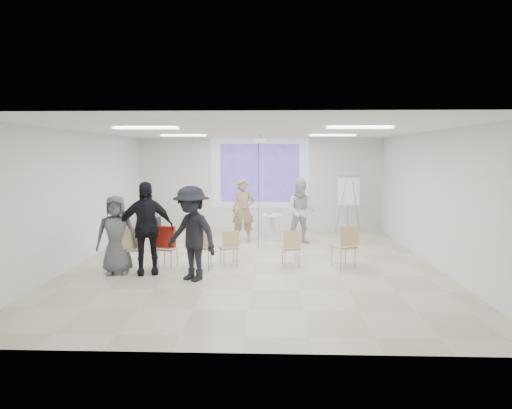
{
  "coord_description": "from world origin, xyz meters",
  "views": [
    {
      "loc": [
        0.35,
        -9.6,
        2.5
      ],
      "look_at": [
        0.0,
        0.8,
        1.25
      ],
      "focal_mm": 30.0,
      "sensor_mm": 36.0,
      "label": 1
    }
  ],
  "objects_px": {
    "audience_mid": "(192,227)",
    "chair_center": "(229,245)",
    "chair_right_inner": "(291,245)",
    "audience_left": "(145,221)",
    "chair_left_inner": "(201,244)",
    "av_cart": "(152,223)",
    "audience_outer": "(116,230)",
    "chair_far_left": "(130,246)",
    "pedestal_table": "(272,226)",
    "player_right": "(302,208)",
    "flipchart_easel": "(349,191)",
    "laptop": "(201,245)",
    "chair_right_far": "(346,243)",
    "chair_left_mid": "(166,246)",
    "player_left": "(243,206)"
  },
  "relations": [
    {
      "from": "audience_mid",
      "to": "chair_center",
      "type": "bearing_deg",
      "value": 93.58
    },
    {
      "from": "chair_right_inner",
      "to": "audience_left",
      "type": "distance_m",
      "value": 3.16
    },
    {
      "from": "chair_left_inner",
      "to": "chair_center",
      "type": "distance_m",
      "value": 0.68
    },
    {
      "from": "chair_right_inner",
      "to": "av_cart",
      "type": "distance_m",
      "value": 5.75
    },
    {
      "from": "chair_left_inner",
      "to": "chair_right_inner",
      "type": "bearing_deg",
      "value": 8.21
    },
    {
      "from": "audience_left",
      "to": "audience_outer",
      "type": "xyz_separation_m",
      "value": [
        -0.61,
        -0.02,
        -0.19
      ]
    },
    {
      "from": "audience_outer",
      "to": "av_cart",
      "type": "distance_m",
      "value": 4.63
    },
    {
      "from": "chair_far_left",
      "to": "chair_right_inner",
      "type": "distance_m",
      "value": 3.46
    },
    {
      "from": "pedestal_table",
      "to": "player_right",
      "type": "distance_m",
      "value": 1.07
    },
    {
      "from": "flipchart_easel",
      "to": "av_cart",
      "type": "distance_m",
      "value": 6.23
    },
    {
      "from": "chair_left_inner",
      "to": "flipchart_easel",
      "type": "bearing_deg",
      "value": 47.77
    },
    {
      "from": "chair_left_inner",
      "to": "laptop",
      "type": "bearing_deg",
      "value": 90.04
    },
    {
      "from": "chair_center",
      "to": "chair_right_far",
      "type": "distance_m",
      "value": 2.55
    },
    {
      "from": "chair_right_far",
      "to": "audience_outer",
      "type": "height_order",
      "value": "audience_outer"
    },
    {
      "from": "laptop",
      "to": "flipchart_easel",
      "type": "height_order",
      "value": "flipchart_easel"
    },
    {
      "from": "audience_outer",
      "to": "av_cart",
      "type": "relative_size",
      "value": 2.67
    },
    {
      "from": "audience_mid",
      "to": "av_cart",
      "type": "distance_m",
      "value": 5.49
    },
    {
      "from": "chair_left_mid",
      "to": "audience_outer",
      "type": "height_order",
      "value": "audience_outer"
    },
    {
      "from": "player_left",
      "to": "chair_left_mid",
      "type": "bearing_deg",
      "value": -120.91
    },
    {
      "from": "chair_far_left",
      "to": "chair_left_inner",
      "type": "height_order",
      "value": "chair_left_inner"
    },
    {
      "from": "chair_left_mid",
      "to": "chair_right_inner",
      "type": "relative_size",
      "value": 0.99
    },
    {
      "from": "player_left",
      "to": "chair_center",
      "type": "height_order",
      "value": "player_left"
    },
    {
      "from": "chair_center",
      "to": "av_cart",
      "type": "bearing_deg",
      "value": 103.8
    },
    {
      "from": "pedestal_table",
      "to": "audience_mid",
      "type": "xyz_separation_m",
      "value": [
        -1.6,
        -3.95,
        0.63
      ]
    },
    {
      "from": "chair_far_left",
      "to": "audience_left",
      "type": "bearing_deg",
      "value": -37.88
    },
    {
      "from": "av_cart",
      "to": "audience_mid",
      "type": "bearing_deg",
      "value": -64.77
    },
    {
      "from": "pedestal_table",
      "to": "flipchart_easel",
      "type": "xyz_separation_m",
      "value": [
        2.36,
        1.1,
        0.92
      ]
    },
    {
      "from": "chair_right_far",
      "to": "audience_mid",
      "type": "bearing_deg",
      "value": 173.01
    },
    {
      "from": "chair_center",
      "to": "chair_right_far",
      "type": "height_order",
      "value": "chair_right_far"
    },
    {
      "from": "laptop",
      "to": "audience_left",
      "type": "xyz_separation_m",
      "value": [
        -1.08,
        -0.43,
        0.59
      ]
    },
    {
      "from": "chair_right_far",
      "to": "pedestal_table",
      "type": "bearing_deg",
      "value": 94.08
    },
    {
      "from": "audience_outer",
      "to": "flipchart_easel",
      "type": "bearing_deg",
      "value": 27.64
    },
    {
      "from": "chair_far_left",
      "to": "chair_right_inner",
      "type": "xyz_separation_m",
      "value": [
        3.42,
        0.47,
        -0.07
      ]
    },
    {
      "from": "pedestal_table",
      "to": "audience_left",
      "type": "bearing_deg",
      "value": -126.91
    },
    {
      "from": "player_right",
      "to": "audience_mid",
      "type": "distance_m",
      "value": 4.3
    },
    {
      "from": "audience_mid",
      "to": "laptop",
      "type": "bearing_deg",
      "value": 120.85
    },
    {
      "from": "chair_left_mid",
      "to": "audience_left",
      "type": "height_order",
      "value": "audience_left"
    },
    {
      "from": "flipchart_easel",
      "to": "chair_left_mid",
      "type": "bearing_deg",
      "value": -134.09
    },
    {
      "from": "chair_left_mid",
      "to": "chair_left_inner",
      "type": "relative_size",
      "value": 0.85
    },
    {
      "from": "pedestal_table",
      "to": "chair_right_inner",
      "type": "distance_m",
      "value": 2.94
    },
    {
      "from": "player_right",
      "to": "audience_mid",
      "type": "xyz_separation_m",
      "value": [
        -2.41,
        -3.56,
        0.06
      ]
    },
    {
      "from": "chair_right_inner",
      "to": "audience_mid",
      "type": "relative_size",
      "value": 0.39
    },
    {
      "from": "chair_far_left",
      "to": "chair_center",
      "type": "xyz_separation_m",
      "value": [
        2.05,
        0.52,
        -0.08
      ]
    },
    {
      "from": "player_right",
      "to": "chair_far_left",
      "type": "distance_m",
      "value": 4.87
    },
    {
      "from": "chair_center",
      "to": "audience_mid",
      "type": "height_order",
      "value": "audience_mid"
    },
    {
      "from": "audience_left",
      "to": "audience_outer",
      "type": "bearing_deg",
      "value": 166.58
    },
    {
      "from": "chair_left_inner",
      "to": "audience_outer",
      "type": "distance_m",
      "value": 1.77
    },
    {
      "from": "player_right",
      "to": "av_cart",
      "type": "xyz_separation_m",
      "value": [
        -4.59,
        1.43,
        -0.68
      ]
    },
    {
      "from": "chair_right_inner",
      "to": "av_cart",
      "type": "height_order",
      "value": "chair_right_inner"
    },
    {
      "from": "player_right",
      "to": "chair_far_left",
      "type": "xyz_separation_m",
      "value": [
        -3.83,
        -2.99,
        -0.44
      ]
    }
  ]
}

